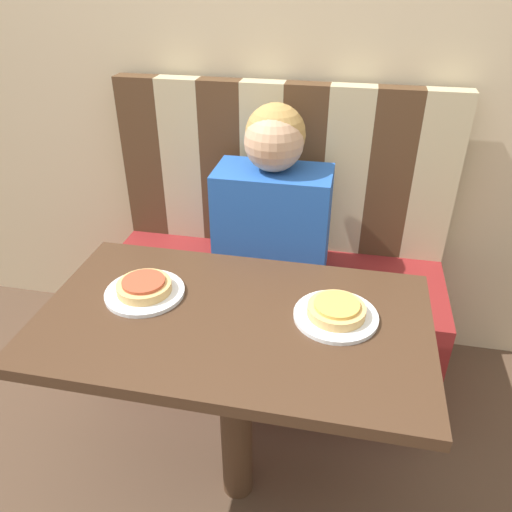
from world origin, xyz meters
name	(u,v)px	position (x,y,z in m)	size (l,w,h in m)	color
ground_plane	(238,486)	(0.00, 0.00, 0.00)	(12.00, 12.00, 0.00)	#4C3828
wall_back	(290,38)	(0.00, 0.94, 1.30)	(7.00, 0.05, 2.60)	#C6B28E
booth_seat	(271,319)	(0.00, 0.62, 0.25)	(1.33, 0.53, 0.50)	maroon
booth_backrest	(283,169)	(0.00, 0.84, 0.83)	(1.33, 0.08, 0.67)	#4C331E
dining_table	(234,346)	(0.00, 0.00, 0.63)	(1.05, 0.61, 0.74)	#422B1C
person	(273,198)	(0.00, 0.62, 0.81)	(0.42, 0.25, 0.64)	#2356B2
plate_left	(145,292)	(-0.27, 0.05, 0.74)	(0.22, 0.22, 0.01)	white
plate_right	(336,316)	(0.27, 0.05, 0.74)	(0.22, 0.22, 0.01)	white
pizza_left	(144,286)	(-0.27, 0.05, 0.77)	(0.15, 0.15, 0.04)	tan
pizza_right	(336,309)	(0.27, 0.05, 0.77)	(0.15, 0.15, 0.04)	tan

